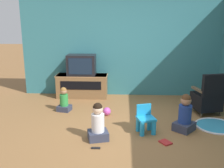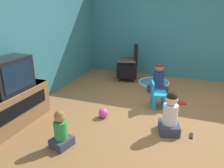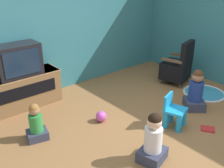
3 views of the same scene
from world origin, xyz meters
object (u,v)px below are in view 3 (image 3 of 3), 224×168
child_watching_center (153,141)px  toy_ball (101,116)px  black_armchair (177,67)px  child_watching_left (36,124)px  book (208,129)px  yellow_kid_chair (174,113)px  tv_cabinet (22,90)px  television (18,60)px  child_watching_right (196,92)px

child_watching_center → toy_ball: bearing=70.8°
black_armchair → child_watching_left: black_armchair is taller
toy_ball → black_armchair: bearing=4.9°
toy_ball → book: 1.65m
yellow_kid_chair → child_watching_center: 0.91m
tv_cabinet → television: 0.55m
tv_cabinet → book: 3.13m
black_armchair → toy_ball: (-2.19, -0.19, -0.28)m
tv_cabinet → toy_ball: bearing=-60.2°
tv_cabinet → television: bearing=-90.0°
black_armchair → book: (-1.11, -1.43, -0.35)m
child_watching_left → tv_cabinet: bearing=90.2°
child_watching_right → black_armchair: bearing=4.1°
child_watching_left → toy_ball: size_ratio=3.22×
toy_ball → television: bearing=120.2°
television → toy_ball: (0.74, -1.27, -0.78)m
child_watching_left → toy_ball: bearing=0.6°
yellow_kid_chair → child_watching_right: size_ratio=0.72×
black_armchair → child_watching_left: bearing=-15.0°
tv_cabinet → toy_ball: tv_cabinet is taller
child_watching_left → book: bearing=-22.0°
child_watching_center → book: 1.20m
child_watching_left → child_watching_right: bearing=-7.1°
black_armchair → child_watching_right: black_armchair is taller
child_watching_center → child_watching_right: size_ratio=0.94×
television → child_watching_center: television is taller
television → black_armchair: television is taller
child_watching_left → television: bearing=89.9°
tv_cabinet → black_armchair: (2.93, -1.10, 0.05)m
child_watching_center → toy_ball: 1.17m
tv_cabinet → black_armchair: size_ratio=1.43×
child_watching_left → child_watching_center: bearing=-43.2°
black_armchair → child_watching_right: size_ratio=1.30×
television → child_watching_right: bearing=-41.3°
yellow_kid_chair → book: bearing=-70.0°
child_watching_center → book: (1.16, -0.09, -0.28)m
yellow_kid_chair → book: size_ratio=2.05×
toy_ball → book: size_ratio=0.69×
yellow_kid_chair → toy_ball: bearing=116.1°
yellow_kid_chair → television: bearing=108.8°
television → tv_cabinet: bearing=90.0°
child_watching_center → child_watching_right: 1.65m
toy_ball → tv_cabinet: bearing=119.8°
television → black_armchair: bearing=-20.3°
tv_cabinet → book: tv_cabinet is taller
tv_cabinet → child_watching_right: 3.01m
yellow_kid_chair → tv_cabinet: bearing=108.6°
television → child_watching_center: bearing=-74.8°
tv_cabinet → child_watching_center: 2.53m
tv_cabinet → yellow_kid_chair: 2.60m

